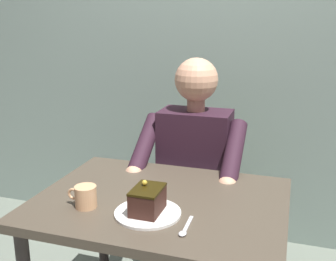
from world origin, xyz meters
TOP-DOWN VIEW (x-y plane):
  - cafe_rear_panel at (0.00, -1.20)m, footprint 6.40×0.12m
  - dining_table at (0.00, 0.00)m, footprint 0.97×0.74m
  - chair at (0.00, -0.65)m, footprint 0.42×0.42m
  - seated_person at (-0.00, -0.48)m, footprint 0.53×0.58m
  - dessert_plate at (0.00, 0.14)m, footprint 0.24×0.24m
  - cake_slice at (0.00, 0.14)m, footprint 0.10×0.14m
  - coffee_cup at (0.24, 0.16)m, footprint 0.12×0.08m
  - dessert_spoon at (-0.16, 0.21)m, footprint 0.03×0.14m

SIDE VIEW (x-z plane):
  - chair at x=0.00m, z-range 0.04..0.94m
  - dining_table at x=0.00m, z-range 0.28..1.02m
  - seated_person at x=0.00m, z-range 0.03..1.28m
  - dessert_spoon at x=-0.16m, z-range 0.75..0.76m
  - dessert_plate at x=0.00m, z-range 0.75..0.76m
  - coffee_cup at x=0.24m, z-range 0.75..0.83m
  - cake_slice at x=0.00m, z-range 0.75..0.86m
  - cafe_rear_panel at x=0.00m, z-range 0.00..3.00m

